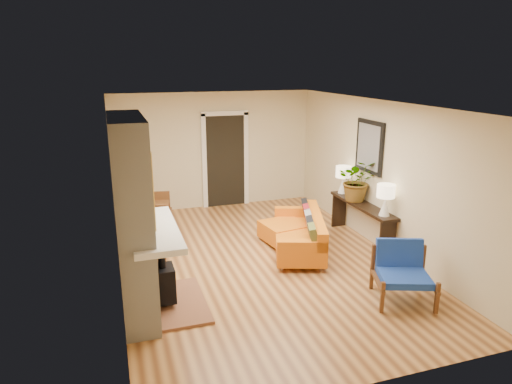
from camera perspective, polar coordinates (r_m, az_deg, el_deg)
room_shell at (r=9.94m, az=-1.06°, el=4.45°), size 6.50×6.50×6.50m
fireplace at (r=6.02m, az=-14.75°, el=-3.77°), size 1.09×1.68×2.60m
sofa at (r=8.06m, az=5.83°, el=-5.19°), size 1.36×2.02×0.73m
ottoman at (r=8.46m, az=3.48°, el=-4.89°), size 0.84×0.84×0.37m
blue_chair at (r=6.78m, az=17.78°, el=-9.10°), size 0.98×0.96×0.80m
dining_table at (r=8.46m, az=-12.67°, el=-2.69°), size 0.91×1.66×0.87m
console_table at (r=8.60m, az=13.10°, el=-2.38°), size 0.34×1.85×0.72m
lamp_near at (r=7.90m, az=15.89°, el=-0.51°), size 0.30×0.30×0.54m
lamp_far at (r=9.10m, az=10.84°, el=1.94°), size 0.30×0.30×0.54m
houseplant at (r=8.61m, az=12.57°, el=1.46°), size 0.89×0.84×0.80m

